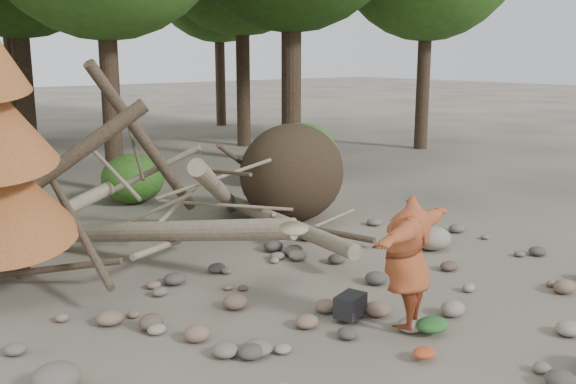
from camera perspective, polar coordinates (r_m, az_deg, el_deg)
ground at (r=8.30m, az=5.16°, el=-11.48°), size 120.00×120.00×0.00m
deadfall_pile at (r=12.37m, az=-1.53°, el=1.16°), size 8.55×5.24×3.30m
bush_mid at (r=14.85m, az=-13.65°, el=1.16°), size 1.40×1.40×1.12m
bush_right at (r=16.35m, az=0.98°, el=3.36°), size 2.00×2.00×1.60m
frisbee_thrower at (r=7.81m, az=10.56°, el=-6.15°), size 2.96×1.14×1.63m
backpack at (r=8.33m, az=5.55°, el=-10.37°), size 0.48×0.39×0.28m
cloth_green at (r=8.10m, az=12.72°, el=-11.75°), size 0.43×0.36×0.16m
cloth_orange at (r=7.46m, az=11.98°, el=-14.14°), size 0.28×0.23×0.10m
boulder_mid_right at (r=11.39m, az=12.76°, el=-4.03°), size 0.66×0.60×0.40m
boulder_mid_left at (r=7.08m, az=-19.94°, el=-15.27°), size 0.50×0.45×0.30m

